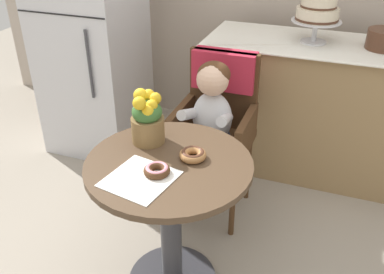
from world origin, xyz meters
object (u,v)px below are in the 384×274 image
at_px(seated_child, 210,115).
at_px(tiered_cake_stand, 318,12).
at_px(wicker_chair, 218,109).
at_px(donut_front, 157,170).
at_px(cafe_table, 170,201).
at_px(flower_vase, 147,118).
at_px(refrigerator, 91,35).
at_px(donut_mid, 193,154).

height_order(seated_child, tiered_cake_stand, tiered_cake_stand).
relative_size(wicker_chair, donut_front, 8.78).
height_order(wicker_chair, donut_front, wicker_chair).
relative_size(cafe_table, donut_front, 6.63).
relative_size(donut_front, flower_vase, 0.44).
bearing_deg(wicker_chair, refrigerator, 155.25).
distance_m(donut_front, donut_mid, 0.19).
height_order(seated_child, donut_mid, seated_child).
xyz_separation_m(cafe_table, seated_child, (0.01, 0.55, 0.17)).
distance_m(donut_front, tiered_cake_stand, 1.51).
height_order(cafe_table, flower_vase, flower_vase).
height_order(wicker_chair, donut_mid, wicker_chair).
height_order(donut_front, refrigerator, refrigerator).
bearing_deg(flower_vase, donut_mid, -15.74).
distance_m(wicker_chair, refrigerator, 1.15).
bearing_deg(donut_front, cafe_table, 84.54).
distance_m(flower_vase, tiered_cake_stand, 1.33).
height_order(wicker_chair, flower_vase, flower_vase).
distance_m(flower_vase, refrigerator, 1.32).
xyz_separation_m(cafe_table, refrigerator, (-1.05, 1.10, 0.34)).
bearing_deg(cafe_table, seated_child, 89.32).
bearing_deg(donut_front, wicker_chair, 88.86).
height_order(seated_child, donut_front, seated_child).
relative_size(flower_vase, tiered_cake_stand, 0.81).
bearing_deg(donut_mid, tiered_cake_stand, 74.51).
relative_size(wicker_chair, flower_vase, 3.90).
xyz_separation_m(cafe_table, donut_mid, (0.09, 0.06, 0.23)).
relative_size(cafe_table, wicker_chair, 0.75).
relative_size(wicker_chair, tiered_cake_stand, 3.18).
bearing_deg(donut_mid, wicker_chair, 97.11).
xyz_separation_m(wicker_chair, tiered_cake_stand, (0.42, 0.59, 0.45)).
bearing_deg(seated_child, tiered_cake_stand, 60.50).
bearing_deg(cafe_table, donut_mid, 34.36).
height_order(donut_front, donut_mid, donut_mid).
distance_m(tiered_cake_stand, refrigerator, 1.51).
bearing_deg(tiered_cake_stand, donut_mid, -105.49).
distance_m(seated_child, donut_mid, 0.50).
xyz_separation_m(cafe_table, donut_front, (-0.01, -0.10, 0.23)).
bearing_deg(wicker_chair, donut_mid, -87.18).
relative_size(donut_mid, refrigerator, 0.07).
bearing_deg(refrigerator, donut_mid, -42.46).
bearing_deg(tiered_cake_stand, seated_child, -119.50).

